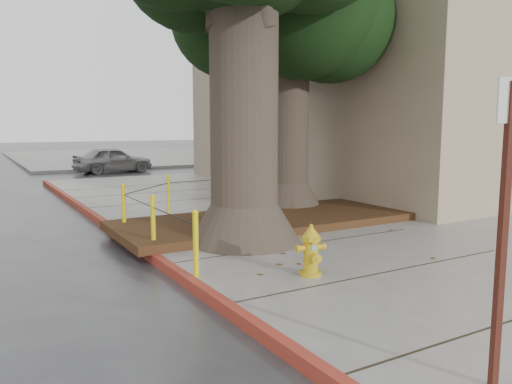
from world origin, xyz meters
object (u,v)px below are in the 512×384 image
fire_hydrant (311,251)px  car_red (301,157)px  car_silver (113,160)px  signpost (504,218)px

fire_hydrant → car_red: car_red is taller
car_silver → car_red: 9.90m
signpost → car_red: 23.50m
fire_hydrant → car_silver: size_ratio=0.20×
fire_hydrant → car_red: 20.53m
signpost → car_red: (12.31, 20.00, -0.97)m
signpost → car_red: size_ratio=0.71×
fire_hydrant → car_red: bearing=67.2°
car_silver → fire_hydrant: bearing=168.2°
fire_hydrant → signpost: signpost is taller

